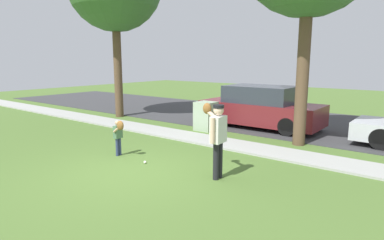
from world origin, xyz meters
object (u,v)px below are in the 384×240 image
at_px(person_adult, 217,133).
at_px(parked_suv_maroon, 260,108).
at_px(baseball, 145,162).
at_px(utility_cabinet, 206,116).
at_px(person_child, 119,132).

distance_m(person_adult, parked_suv_maroon, 6.05).
relative_size(baseball, utility_cabinet, 0.07).
height_order(baseball, parked_suv_maroon, parked_suv_maroon).
height_order(person_adult, utility_cabinet, person_adult).
distance_m(baseball, utility_cabinet, 4.47).
height_order(person_adult, person_child, person_adult).
xyz_separation_m(baseball, utility_cabinet, (-1.15, 4.29, 0.51)).
relative_size(person_adult, baseball, 22.62).
height_order(utility_cabinet, parked_suv_maroon, parked_suv_maroon).
relative_size(person_child, utility_cabinet, 0.96).
distance_m(person_adult, baseball, 2.28).
bearing_deg(utility_cabinet, person_child, -88.60).
xyz_separation_m(person_child, baseball, (1.04, -0.04, -0.64)).
bearing_deg(parked_suv_maroon, baseball, -92.17).
bearing_deg(person_adult, parked_suv_maroon, -76.23).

